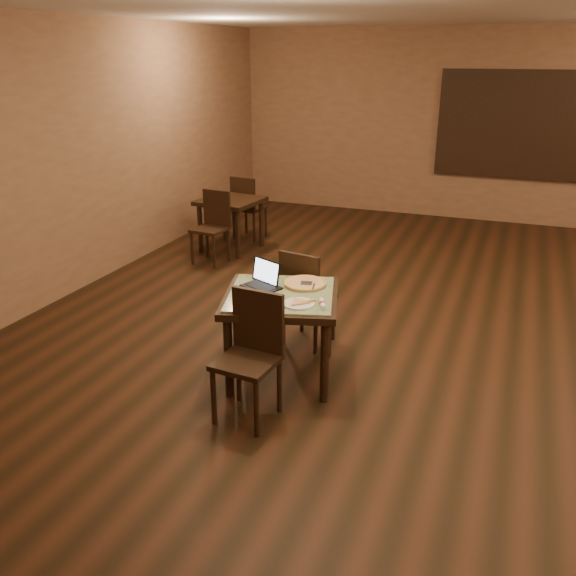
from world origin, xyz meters
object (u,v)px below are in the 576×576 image
at_px(chair_main_near, 252,348).
at_px(chair_main_far, 305,293).
at_px(tiled_table, 281,305).
at_px(other_table_b_chair_near, 213,222).
at_px(other_table_b, 231,208).
at_px(laptop, 263,280).
at_px(pizza_pan, 305,285).
at_px(other_table_b_chair_far, 247,204).

xyz_separation_m(chair_main_near, chair_main_far, (-0.02, 1.23, -0.02)).
xyz_separation_m(tiled_table, other_table_b_chair_near, (-1.98, 2.56, -0.13)).
xyz_separation_m(chair_main_near, other_table_b, (-1.99, 3.72, 0.05)).
height_order(chair_main_near, other_table_b, chair_main_near).
distance_m(laptop, pizza_pan, 0.35).
bearing_deg(tiled_table, other_table_b_chair_near, 112.11).
distance_m(chair_main_near, other_table_b_chair_far, 4.71).
xyz_separation_m(laptop, other_table_b_chair_near, (-1.78, 2.46, -0.29)).
bearing_deg(chair_main_near, laptop, 111.48).
bearing_deg(other_table_b, chair_main_far, -44.84).
distance_m(chair_main_near, other_table_b, 4.22).
xyz_separation_m(tiled_table, other_table_b_chair_far, (-1.99, 3.65, -0.13)).
bearing_deg(chair_main_near, pizza_pan, 87.78).
height_order(tiled_table, chair_main_near, chair_main_near).
distance_m(pizza_pan, other_table_b_chair_far, 4.02).
xyz_separation_m(laptop, other_table_b, (-1.79, 3.00, -0.22)).
bearing_deg(other_table_b_chair_far, laptop, 123.56).
bearing_deg(other_table_b, pizza_pan, -46.94).
height_order(pizza_pan, other_table_b_chair_far, other_table_b_chair_far).
bearing_deg(pizza_pan, laptop, -156.32).
xyz_separation_m(chair_main_far, laptop, (-0.18, -0.52, 0.29)).
xyz_separation_m(laptop, pizza_pan, (0.32, 0.14, -0.05)).
bearing_deg(other_table_b, other_table_b_chair_far, 97.73).
distance_m(chair_main_near, chair_main_far, 1.23).
bearing_deg(laptop, chair_main_far, 95.06).
height_order(tiled_table, other_table_b_chair_near, other_table_b_chair_near).
bearing_deg(laptop, tiled_table, -1.83).
bearing_deg(other_table_b_chair_near, pizza_pan, -41.14).
bearing_deg(tiled_table, chair_main_near, -104.86).
height_order(chair_main_near, other_table_b_chair_near, chair_main_near).
height_order(tiled_table, other_table_b, tiled_table).
height_order(chair_main_near, laptop, laptop).
xyz_separation_m(pizza_pan, other_table_b_chair_far, (-2.11, 3.41, -0.24)).
distance_m(laptop, other_table_b_chair_far, 3.99).
relative_size(laptop, pizza_pan, 1.00).
xyz_separation_m(laptop, other_table_b_chair_far, (-1.79, 3.55, -0.29)).
bearing_deg(pizza_pan, tiled_table, -116.57).
relative_size(other_table_b_chair_near, other_table_b_chair_far, 1.00).
relative_size(tiled_table, other_table_b, 1.32).
bearing_deg(chair_main_near, other_table_b_chair_far, 120.43).
height_order(tiled_table, pizza_pan, pizza_pan).
bearing_deg(other_table_b_chair_far, tiled_table, 125.40).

